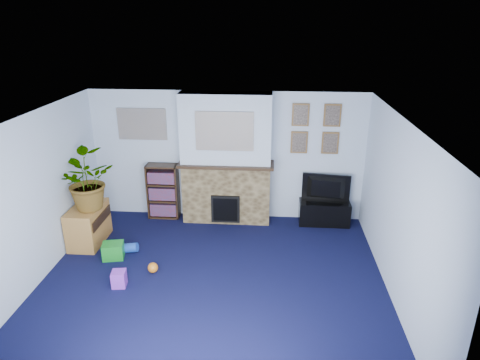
# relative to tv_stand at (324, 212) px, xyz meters

# --- Properties ---
(floor) EXTENTS (5.00, 4.50, 0.01)m
(floor) POSITION_rel_tv_stand_xyz_m (-1.81, -2.03, -0.23)
(floor) COLOR black
(floor) RESTS_ON ground
(ceiling) EXTENTS (5.00, 4.50, 0.01)m
(ceiling) POSITION_rel_tv_stand_xyz_m (-1.81, -2.03, 2.17)
(ceiling) COLOR white
(ceiling) RESTS_ON wall_back
(wall_back) EXTENTS (5.00, 0.04, 2.40)m
(wall_back) POSITION_rel_tv_stand_xyz_m (-1.81, 0.22, 0.97)
(wall_back) COLOR silver
(wall_back) RESTS_ON ground
(wall_front) EXTENTS (5.00, 0.04, 2.40)m
(wall_front) POSITION_rel_tv_stand_xyz_m (-1.81, -4.28, 0.97)
(wall_front) COLOR silver
(wall_front) RESTS_ON ground
(wall_left) EXTENTS (0.04, 4.50, 2.40)m
(wall_left) POSITION_rel_tv_stand_xyz_m (-4.31, -2.03, 0.97)
(wall_left) COLOR silver
(wall_left) RESTS_ON ground
(wall_right) EXTENTS (0.04, 4.50, 2.40)m
(wall_right) POSITION_rel_tv_stand_xyz_m (0.69, -2.03, 0.97)
(wall_right) COLOR silver
(wall_right) RESTS_ON ground
(chimney_breast) EXTENTS (1.72, 0.50, 2.40)m
(chimney_breast) POSITION_rel_tv_stand_xyz_m (-1.81, 0.02, 0.96)
(chimney_breast) COLOR brown
(chimney_breast) RESTS_ON ground
(collage_main) EXTENTS (1.00, 0.03, 0.68)m
(collage_main) POSITION_rel_tv_stand_xyz_m (-1.81, -0.19, 1.55)
(collage_main) COLOR gray
(collage_main) RESTS_ON chimney_breast
(collage_left) EXTENTS (0.90, 0.03, 0.58)m
(collage_left) POSITION_rel_tv_stand_xyz_m (-3.36, 0.21, 1.55)
(collage_left) COLOR gray
(collage_left) RESTS_ON wall_back
(portrait_tl) EXTENTS (0.30, 0.03, 0.40)m
(portrait_tl) POSITION_rel_tv_stand_xyz_m (-0.51, 0.20, 1.77)
(portrait_tl) COLOR brown
(portrait_tl) RESTS_ON wall_back
(portrait_tr) EXTENTS (0.30, 0.03, 0.40)m
(portrait_tr) POSITION_rel_tv_stand_xyz_m (0.04, 0.20, 1.77)
(portrait_tr) COLOR brown
(portrait_tr) RESTS_ON wall_back
(portrait_bl) EXTENTS (0.30, 0.03, 0.40)m
(portrait_bl) POSITION_rel_tv_stand_xyz_m (-0.51, 0.20, 1.27)
(portrait_bl) COLOR brown
(portrait_bl) RESTS_ON wall_back
(portrait_br) EXTENTS (0.30, 0.03, 0.40)m
(portrait_br) POSITION_rel_tv_stand_xyz_m (0.04, 0.20, 1.27)
(portrait_br) COLOR brown
(portrait_br) RESTS_ON wall_back
(tv_stand) EXTENTS (0.92, 0.39, 0.44)m
(tv_stand) POSITION_rel_tv_stand_xyz_m (0.00, 0.00, 0.00)
(tv_stand) COLOR black
(tv_stand) RESTS_ON ground
(television) EXTENTS (0.88, 0.23, 0.50)m
(television) POSITION_rel_tv_stand_xyz_m (0.00, 0.02, 0.46)
(television) COLOR black
(television) RESTS_ON tv_stand
(bookshelf) EXTENTS (0.58, 0.28, 1.05)m
(bookshelf) POSITION_rel_tv_stand_xyz_m (-3.02, 0.08, 0.28)
(bookshelf) COLOR black
(bookshelf) RESTS_ON ground
(sideboard) EXTENTS (0.47, 0.84, 0.66)m
(sideboard) POSITION_rel_tv_stand_xyz_m (-4.05, -1.00, 0.12)
(sideboard) COLOR #AE7938
(sideboard) RESTS_ON ground
(potted_plant) EXTENTS (1.10, 1.05, 0.96)m
(potted_plant) POSITION_rel_tv_stand_xyz_m (-4.00, -1.05, 0.91)
(potted_plant) COLOR #26661E
(potted_plant) RESTS_ON sideboard
(mantel_clock) EXTENTS (0.10, 0.06, 0.15)m
(mantel_clock) POSITION_rel_tv_stand_xyz_m (-1.81, -0.03, 1.00)
(mantel_clock) COLOR gold
(mantel_clock) RESTS_ON chimney_breast
(mantel_candle) EXTENTS (0.05, 0.05, 0.16)m
(mantel_candle) POSITION_rel_tv_stand_xyz_m (-1.44, -0.03, 1.01)
(mantel_candle) COLOR #B2BFC6
(mantel_candle) RESTS_ON chimney_breast
(mantel_teddy) EXTENTS (0.12, 0.12, 0.12)m
(mantel_teddy) POSITION_rel_tv_stand_xyz_m (-2.36, -0.03, 0.99)
(mantel_teddy) COLOR gray
(mantel_teddy) RESTS_ON chimney_breast
(mantel_can) EXTENTS (0.06, 0.06, 0.12)m
(mantel_can) POSITION_rel_tv_stand_xyz_m (-1.10, -0.03, 0.99)
(mantel_can) COLOR purple
(mantel_can) RESTS_ON chimney_breast
(green_crate) EXTENTS (0.37, 0.32, 0.26)m
(green_crate) POSITION_rel_tv_stand_xyz_m (-3.47, -1.48, -0.09)
(green_crate) COLOR #198C26
(green_crate) RESTS_ON ground
(toy_ball) EXTENTS (0.16, 0.16, 0.16)m
(toy_ball) POSITION_rel_tv_stand_xyz_m (-2.74, -1.83, -0.14)
(toy_ball) COLOR orange
(toy_ball) RESTS_ON ground
(toy_block) EXTENTS (0.22, 0.22, 0.24)m
(toy_block) POSITION_rel_tv_stand_xyz_m (-3.13, -2.21, -0.12)
(toy_block) COLOR purple
(toy_block) RESTS_ON ground
(toy_tube) EXTENTS (0.35, 0.15, 0.20)m
(toy_tube) POSITION_rel_tv_stand_xyz_m (-3.31, -1.28, -0.16)
(toy_tube) COLOR blue
(toy_tube) RESTS_ON ground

